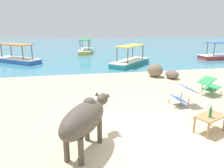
% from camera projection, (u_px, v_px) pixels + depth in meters
% --- Properties ---
extents(sand_beach, '(18.00, 14.00, 0.04)m').
position_uv_depth(sand_beach, '(159.00, 138.00, 4.95)').
color(sand_beach, '#CCB78E').
rests_on(sand_beach, ground).
extents(water_surface, '(60.00, 36.00, 0.03)m').
position_uv_depth(water_surface, '(86.00, 47.00, 25.75)').
color(water_surface, teal).
rests_on(water_surface, ground).
extents(cow, '(1.37, 1.83, 1.09)m').
position_uv_depth(cow, '(85.00, 118.00, 4.28)').
color(cow, '#4C4238').
rests_on(cow, sand_beach).
extents(low_bench_table, '(0.87, 0.70, 0.43)m').
position_uv_depth(low_bench_table, '(210.00, 118.00, 5.13)').
color(low_bench_table, '#A37A4C').
rests_on(low_bench_table, sand_beach).
extents(bottle, '(0.07, 0.07, 0.30)m').
position_uv_depth(bottle, '(210.00, 112.00, 4.99)').
color(bottle, '#2D6B38').
rests_on(bottle, low_bench_table).
extents(deck_chair_near, '(0.79, 0.57, 0.68)m').
position_uv_depth(deck_chair_near, '(184.00, 94.00, 6.83)').
color(deck_chair_near, '#A37A4C').
rests_on(deck_chair_near, sand_beach).
extents(deck_chair_far, '(0.88, 0.71, 0.68)m').
position_uv_depth(deck_chair_far, '(209.00, 85.00, 7.92)').
color(deck_chair_far, '#A37A4C').
rests_on(deck_chair_far, sand_beach).
extents(shore_rock_large, '(0.95, 1.04, 0.66)m').
position_uv_depth(shore_rock_large, '(155.00, 70.00, 10.74)').
color(shore_rock_large, '#756651').
rests_on(shore_rock_large, sand_beach).
extents(shore_rock_medium, '(0.60, 0.81, 0.41)m').
position_uv_depth(shore_rock_medium, '(172.00, 74.00, 10.40)').
color(shore_rock_medium, '#6B5B4C').
rests_on(shore_rock_medium, sand_beach).
extents(boat_yellow, '(1.69, 3.80, 1.29)m').
position_uv_depth(boat_yellow, '(85.00, 50.00, 20.32)').
color(boat_yellow, gold).
rests_on(boat_yellow, water_surface).
extents(boat_teal, '(3.37, 3.45, 1.29)m').
position_uv_depth(boat_teal, '(130.00, 61.00, 14.02)').
color(boat_teal, teal).
rests_on(boat_teal, water_surface).
extents(boat_red, '(3.74, 1.41, 1.29)m').
position_uv_depth(boat_red, '(222.00, 55.00, 16.66)').
color(boat_red, '#C63833').
rests_on(boat_red, water_surface).
extents(boat_blue, '(3.57, 3.23, 1.29)m').
position_uv_depth(boat_blue, '(17.00, 59.00, 14.94)').
color(boat_blue, '#3866B7').
rests_on(boat_blue, water_surface).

